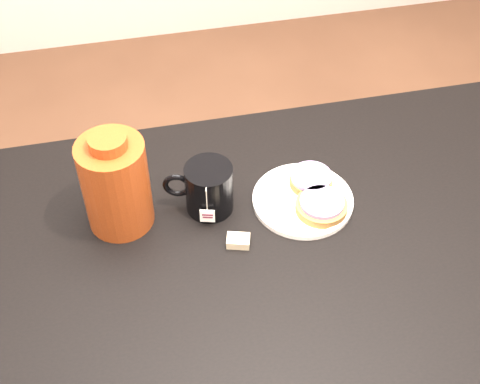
% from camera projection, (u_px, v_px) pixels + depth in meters
% --- Properties ---
extents(table, '(1.40, 0.90, 0.75)m').
position_uv_depth(table, '(297.00, 285.00, 1.35)').
color(table, black).
rests_on(table, ground_plane).
extents(plate, '(0.21, 0.21, 0.02)m').
position_uv_depth(plate, '(303.00, 199.00, 1.39)').
color(plate, white).
rests_on(plate, table).
extents(bagel_back, '(0.13, 0.13, 0.03)m').
position_uv_depth(bagel_back, '(311.00, 179.00, 1.41)').
color(bagel_back, brown).
rests_on(bagel_back, plate).
extents(bagel_front, '(0.12, 0.12, 0.03)m').
position_uv_depth(bagel_front, '(322.00, 206.00, 1.36)').
color(bagel_front, brown).
rests_on(bagel_front, plate).
extents(mug, '(0.15, 0.12, 0.11)m').
position_uv_depth(mug, '(208.00, 188.00, 1.35)').
color(mug, black).
rests_on(mug, table).
extents(teabag_pouch, '(0.05, 0.04, 0.02)m').
position_uv_depth(teabag_pouch, '(238.00, 241.00, 1.31)').
color(teabag_pouch, '#C6B793').
rests_on(teabag_pouch, table).
extents(bagel_package, '(0.13, 0.13, 0.22)m').
position_uv_depth(bagel_package, '(116.00, 183.00, 1.29)').
color(bagel_package, '#61210C').
rests_on(bagel_package, table).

